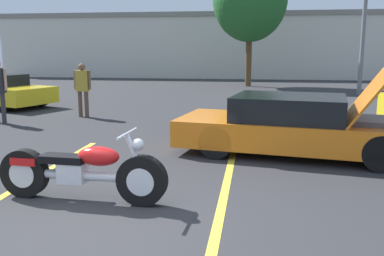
% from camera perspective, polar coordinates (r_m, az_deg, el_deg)
% --- Properties ---
extents(ground_plane, '(80.00, 80.00, 0.00)m').
position_cam_1_polar(ground_plane, '(5.07, -15.23, -13.39)').
color(ground_plane, '#2D2D30').
extents(parking_stripe_middle, '(0.12, 5.36, 0.01)m').
position_cam_1_polar(parking_stripe_middle, '(7.16, -20.82, -6.55)').
color(parking_stripe_middle, yellow).
rests_on(parking_stripe_middle, ground).
extents(parking_stripe_back, '(0.12, 5.36, 0.01)m').
position_cam_1_polar(parking_stripe_back, '(6.30, 4.45, -8.19)').
color(parking_stripe_back, yellow).
rests_on(parking_stripe_back, ground).
extents(far_building, '(32.00, 4.20, 4.40)m').
position_cam_1_polar(far_building, '(30.69, 4.83, 11.14)').
color(far_building, beige).
rests_on(far_building, ground).
extents(motorcycle, '(2.37, 0.70, 0.97)m').
position_cam_1_polar(motorcycle, '(5.93, -14.52, -5.64)').
color(motorcycle, black).
rests_on(motorcycle, ground).
extents(show_car_hood_open, '(4.80, 2.54, 2.00)m').
position_cam_1_polar(show_car_hood_open, '(8.45, 14.01, 0.25)').
color(show_car_hood_open, orange).
rests_on(show_car_hood_open, ground).
extents(spectator_midground, '(0.52, 0.21, 1.59)m').
position_cam_1_polar(spectator_midground, '(13.11, -14.39, 5.49)').
color(spectator_midground, brown).
rests_on(spectator_midground, ground).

